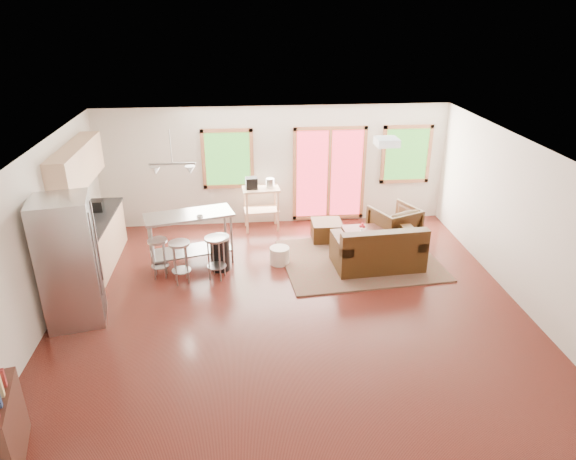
{
  "coord_description": "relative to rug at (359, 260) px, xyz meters",
  "views": [
    {
      "loc": [
        -0.69,
        -7.2,
        4.55
      ],
      "look_at": [
        0.0,
        0.3,
        1.2
      ],
      "focal_mm": 32.0,
      "sensor_mm": 36.0,
      "label": 1
    }
  ],
  "objects": [
    {
      "name": "floor",
      "position": [
        -1.48,
        -1.42,
        -0.02
      ],
      "size": [
        7.5,
        7.0,
        0.02
      ],
      "primitive_type": "cube",
      "color": "#39130F",
      "rests_on": "ground"
    },
    {
      "name": "ceiling",
      "position": [
        -1.48,
        -1.42,
        2.6
      ],
      "size": [
        7.5,
        7.0,
        0.02
      ],
      "primitive_type": "cube",
      "color": "silver",
      "rests_on": "ground"
    },
    {
      "name": "back_wall",
      "position": [
        -1.48,
        2.09,
        1.29
      ],
      "size": [
        7.5,
        0.02,
        2.6
      ],
      "primitive_type": "cube",
      "color": "beige",
      "rests_on": "ground"
    },
    {
      "name": "left_wall",
      "position": [
        -5.24,
        -1.42,
        1.29
      ],
      "size": [
        0.02,
        7.0,
        2.6
      ],
      "primitive_type": "cube",
      "color": "beige",
      "rests_on": "ground"
    },
    {
      "name": "right_wall",
      "position": [
        2.28,
        -1.42,
        1.29
      ],
      "size": [
        0.02,
        7.0,
        2.6
      ],
      "primitive_type": "cube",
      "color": "beige",
      "rests_on": "ground"
    },
    {
      "name": "front_wall",
      "position": [
        -1.48,
        -4.93,
        1.29
      ],
      "size": [
        7.5,
        0.02,
        2.6
      ],
      "primitive_type": "cube",
      "color": "beige",
      "rests_on": "ground"
    },
    {
      "name": "window_left",
      "position": [
        -2.48,
        2.04,
        1.49
      ],
      "size": [
        1.1,
        0.05,
        1.3
      ],
      "color": "#25501A",
      "rests_on": "back_wall"
    },
    {
      "name": "french_doors",
      "position": [
        -0.28,
        2.04,
        1.09
      ],
      "size": [
        1.6,
        0.05,
        2.1
      ],
      "color": "#A5212F",
      "rests_on": "back_wall"
    },
    {
      "name": "window_right",
      "position": [
        1.42,
        2.04,
        1.49
      ],
      "size": [
        1.1,
        0.05,
        1.3
      ],
      "color": "#25501A",
      "rests_on": "back_wall"
    },
    {
      "name": "rug",
      "position": [
        0.0,
        0.0,
        0.0
      ],
      "size": [
        3.1,
        2.49,
        0.03
      ],
      "primitive_type": "cube",
      "rotation": [
        0.0,
        0.0,
        0.09
      ],
      "color": "#455336",
      "rests_on": "floor"
    },
    {
      "name": "loveseat",
      "position": [
        0.27,
        -0.29,
        0.32
      ],
      "size": [
        1.67,
        1.03,
        0.86
      ],
      "rotation": [
        0.0,
        0.0,
        0.08
      ],
      "color": "black",
      "rests_on": "floor"
    },
    {
      "name": "coffee_table",
      "position": [
        0.33,
        0.43,
        0.36
      ],
      "size": [
        1.12,
        0.7,
        0.44
      ],
      "rotation": [
        0.0,
        0.0,
        0.04
      ],
      "color": "#391D16",
      "rests_on": "floor"
    },
    {
      "name": "armchair",
      "position": [
        0.87,
        0.78,
        0.41
      ],
      "size": [
        1.07,
        1.04,
        0.85
      ],
      "primitive_type": "imported",
      "rotation": [
        0.0,
        0.0,
        3.54
      ],
      "color": "black",
      "rests_on": "floor"
    },
    {
      "name": "ottoman",
      "position": [
        -0.48,
        1.01,
        0.19
      ],
      "size": [
        0.62,
        0.62,
        0.41
      ],
      "primitive_type": "cube",
      "rotation": [
        0.0,
        0.0,
        -0.03
      ],
      "color": "black",
      "rests_on": "floor"
    },
    {
      "name": "pouf",
      "position": [
        -1.54,
        0.04,
        0.15
      ],
      "size": [
        0.46,
        0.46,
        0.33
      ],
      "primitive_type": "cylinder",
      "rotation": [
        0.0,
        0.0,
        -0.26
      ],
      "color": "beige",
      "rests_on": "floor"
    },
    {
      "name": "vase",
      "position": [
        0.07,
        0.21,
        0.49
      ],
      "size": [
        0.2,
        0.21,
        0.29
      ],
      "rotation": [
        0.0,
        0.0,
        -0.26
      ],
      "color": "silver",
      "rests_on": "coffee_table"
    },
    {
      "name": "book",
      "position": [
        0.57,
        0.28,
        0.53
      ],
      "size": [
        0.21,
        0.04,
        0.28
      ],
      "primitive_type": "imported",
      "rotation": [
        0.0,
        0.0,
        0.06
      ],
      "color": "maroon",
      "rests_on": "coffee_table"
    },
    {
      "name": "cabinets",
      "position": [
        -4.97,
        0.28,
        0.91
      ],
      "size": [
        0.64,
        2.24,
        2.3
      ],
      "color": "tan",
      "rests_on": "floor"
    },
    {
      "name": "refrigerator",
      "position": [
        -4.8,
        -1.55,
        0.99
      ],
      "size": [
        0.95,
        0.93,
        2.01
      ],
      "rotation": [
        0.0,
        0.0,
        0.2
      ],
      "color": "#B7BABC",
      "rests_on": "floor"
    },
    {
      "name": "island",
      "position": [
        -3.19,
        0.2,
        0.68
      ],
      "size": [
        1.71,
        1.03,
        1.01
      ],
      "rotation": [
        0.0,
        0.0,
        0.26
      ],
      "color": "#B7BABC",
      "rests_on": "floor"
    },
    {
      "name": "cup",
      "position": [
        -2.98,
        0.03,
        0.99
      ],
      "size": [
        0.13,
        0.11,
        0.12
      ],
      "primitive_type": "imported",
      "rotation": [
        0.0,
        0.0,
        -0.16
      ],
      "color": "silver",
      "rests_on": "island"
    },
    {
      "name": "bar_stool_a",
      "position": [
        -3.72,
        -0.28,
        0.53
      ],
      "size": [
        0.37,
        0.37,
        0.73
      ],
      "rotation": [
        0.0,
        0.0,
        0.06
      ],
      "color": "#B7BABC",
      "rests_on": "floor"
    },
    {
      "name": "bar_stool_b",
      "position": [
        -3.31,
        -0.53,
        0.57
      ],
      "size": [
        0.45,
        0.45,
        0.78
      ],
      "rotation": [
        0.0,
        0.0,
        0.24
      ],
      "color": "#B7BABC",
      "rests_on": "floor"
    },
    {
      "name": "bar_stool_c",
      "position": [
        -2.7,
        -0.43,
        0.58
      ],
      "size": [
        0.48,
        0.48,
        0.8
      ],
      "rotation": [
        0.0,
        0.0,
        -0.34
      ],
      "color": "#B7BABC",
      "rests_on": "floor"
    },
    {
      "name": "trash_can",
      "position": [
        -2.65,
        -0.1,
        0.32
      ],
      "size": [
        0.43,
        0.43,
        0.67
      ],
      "rotation": [
        0.0,
        0.0,
        -0.22
      ],
      "color": "black",
      "rests_on": "floor"
    },
    {
      "name": "kitchen_cart",
      "position": [
        -1.83,
        1.71,
        0.79
      ],
      "size": [
        0.81,
        0.56,
        1.18
      ],
      "rotation": [
        0.0,
        0.0,
        0.08
      ],
      "color": "tan",
      "rests_on": "floor"
    },
    {
      "name": "ceiling_flush",
      "position": [
        0.12,
        -0.82,
        2.52
      ],
      "size": [
        0.35,
        0.35,
        0.12
      ],
      "primitive_type": "cube",
      "color": "white",
      "rests_on": "ceiling"
    },
    {
      "name": "pendant_light",
      "position": [
        -3.38,
        0.08,
        1.88
      ],
      "size": [
        0.8,
        0.18,
        0.79
      ],
      "color": "gray",
      "rests_on": "ceiling"
    }
  ]
}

